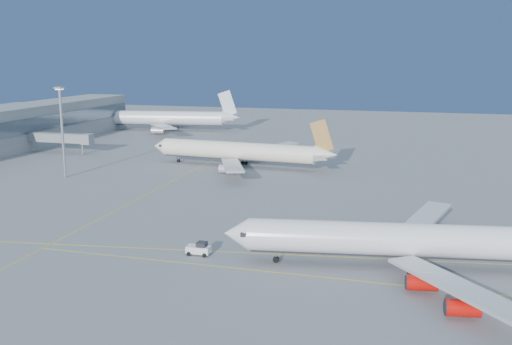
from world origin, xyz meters
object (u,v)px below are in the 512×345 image
object	(u,v)px
airliner_third	(165,118)
light_mast	(62,125)
airliner_virgin	(415,241)
airliner_etihad	(241,151)
pushback_tug	(199,249)

from	to	relation	value
airliner_third	light_mast	size ratio (longest dim) A/B	2.72
airliner_virgin	airliner_etihad	xyz separation A→B (m)	(-50.15, 71.65, 0.19)
airliner_etihad	airliner_virgin	bearing A→B (deg)	-50.45
airliner_third	airliner_virgin	bearing A→B (deg)	-62.37
airliner_third	pushback_tug	bearing A→B (deg)	-72.90
airliner_etihad	pushback_tug	distance (m)	76.52
airliner_third	pushback_tug	distance (m)	162.03
pushback_tug	airliner_third	bearing A→B (deg)	115.58
airliner_virgin	pushback_tug	bearing A→B (deg)	176.40
airliner_third	airliner_etihad	bearing A→B (deg)	-60.56
airliner_virgin	airliner_third	distance (m)	177.45
airliner_virgin	pushback_tug	world-z (taller)	airliner_virgin
airliner_etihad	light_mast	xyz separation A→B (m)	(-41.73, -27.26, 9.79)
light_mast	airliner_virgin	bearing A→B (deg)	-25.79
airliner_third	light_mast	bearing A→B (deg)	-90.75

